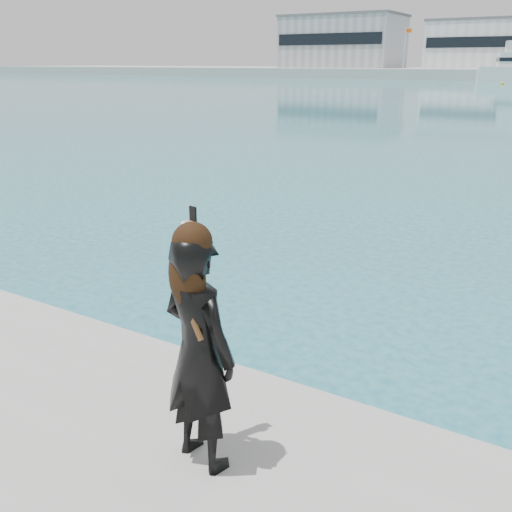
{
  "coord_description": "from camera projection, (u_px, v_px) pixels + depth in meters",
  "views": [
    {
      "loc": [
        1.57,
        -2.76,
        3.37
      ],
      "look_at": [
        -0.43,
        0.51,
        2.06
      ],
      "focal_mm": 40.0,
      "sensor_mm": 36.0,
      "label": 1
    }
  ],
  "objects": [
    {
      "name": "warehouse_grey_left",
      "position": [
        343.0,
        41.0,
        132.02
      ],
      "size": [
        26.52,
        16.36,
        11.5
      ],
      "color": "gray",
      "rests_on": "far_quay"
    },
    {
      "name": "warehouse_white",
      "position": [
        492.0,
        44.0,
        116.03
      ],
      "size": [
        24.48,
        15.35,
        9.5
      ],
      "color": "silver",
      "rests_on": "far_quay"
    },
    {
      "name": "flagpole_left",
      "position": [
        405.0,
        45.0,
        118.34
      ],
      "size": [
        1.28,
        0.16,
        8.0
      ],
      "color": "silver",
      "rests_on": "far_quay"
    },
    {
      "name": "buoy_far",
      "position": [
        502.0,
        84.0,
        88.53
      ],
      "size": [
        0.5,
        0.5,
        0.5
      ],
      "primitive_type": "sphere",
      "color": "yellow",
      "rests_on": "ground"
    },
    {
      "name": "woman",
      "position": [
        198.0,
        346.0,
        3.62
      ],
      "size": [
        0.65,
        0.5,
        1.7
      ],
      "rotation": [
        0.0,
        0.0,
        2.94
      ],
      "color": "black",
      "rests_on": "near_quay"
    }
  ]
}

